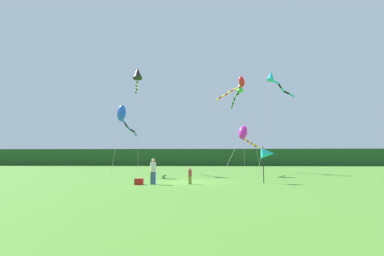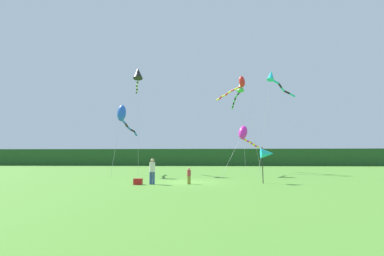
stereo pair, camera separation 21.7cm
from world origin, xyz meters
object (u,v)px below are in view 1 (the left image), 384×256
object	(u,v)px
person_adult	(153,170)
kite_magenta	(244,134)
kite_blue	(123,115)
cooler_box	(139,182)
kite_black	(137,74)
banner_flag_pole	(268,154)
person_child	(190,175)
kite_cyan	(274,80)
kite_red	(239,84)
kite_green	(239,90)

from	to	relation	value
person_adult	kite_magenta	bearing A→B (deg)	50.84
kite_blue	kite_magenta	size ratio (longest dim) A/B	1.25
cooler_box	kite_black	bearing A→B (deg)	105.54
banner_flag_pole	cooler_box	bearing A→B (deg)	-171.19
person_adult	banner_flag_pole	distance (m)	8.18
person_child	kite_blue	world-z (taller)	kite_blue
kite_cyan	kite_red	distance (m)	6.76
person_adult	cooler_box	size ratio (longest dim) A/B	3.07
kite_black	person_adult	bearing A→B (deg)	-70.21
person_child	kite_black	world-z (taller)	kite_black
banner_flag_pole	kite_magenta	xyz separation A→B (m)	(-0.52, 8.06, 2.18)
kite_cyan	kite_magenta	bearing A→B (deg)	173.16
cooler_box	kite_magenta	world-z (taller)	kite_magenta
cooler_box	kite_magenta	xyz separation A→B (m)	(8.40, 9.44, 4.07)
kite_cyan	kite_red	bearing A→B (deg)	115.18
cooler_box	banner_flag_pole	bearing A→B (deg)	8.81
kite_blue	kite_black	bearing A→B (deg)	83.22
person_child	banner_flag_pole	world-z (taller)	banner_flag_pole
kite_blue	kite_green	distance (m)	16.24
person_adult	banner_flag_pole	size ratio (longest dim) A/B	0.68
cooler_box	kite_magenta	size ratio (longest dim) A/B	0.10
kite_black	kite_red	bearing A→B (deg)	13.91
banner_flag_pole	kite_red	xyz separation A→B (m)	(-0.14, 13.68, 8.94)
banner_flag_pole	kite_magenta	size ratio (longest dim) A/B	0.45
cooler_box	kite_red	size ratio (longest dim) A/B	0.05
banner_flag_pole	person_child	bearing A→B (deg)	-171.05
cooler_box	kite_cyan	bearing A→B (deg)	37.96
person_adult	kite_red	world-z (taller)	kite_red
kite_black	kite_red	distance (m)	12.51
kite_black	kite_green	distance (m)	13.36
person_child	kite_red	xyz separation A→B (m)	(5.38, 14.55, 10.40)
cooler_box	person_child	bearing A→B (deg)	8.57
person_adult	banner_flag_pole	bearing A→B (deg)	8.16
person_child	cooler_box	bearing A→B (deg)	-171.43
person_child	kite_cyan	world-z (taller)	kite_cyan
kite_cyan	kite_blue	bearing A→B (deg)	-177.20
person_child	kite_black	bearing A→B (deg)	120.31
person_child	cooler_box	world-z (taller)	person_child
person_child	kite_magenta	world-z (taller)	kite_magenta
kite_black	kite_cyan	size ratio (longest dim) A/B	1.16
kite_blue	kite_red	xyz separation A→B (m)	(12.58, 6.76, 4.98)
kite_red	kite_green	bearing A→B (deg)	84.06
cooler_box	kite_red	xyz separation A→B (m)	(8.78, 15.06, 10.83)
kite_green	kite_red	bearing A→B (deg)	-95.94
kite_cyan	kite_green	bearing A→B (deg)	107.97
person_child	banner_flag_pole	xyz separation A→B (m)	(5.52, 0.87, 1.46)
kite_blue	kite_magenta	xyz separation A→B (m)	(12.20, 1.14, -1.78)
banner_flag_pole	kite_magenta	bearing A→B (deg)	93.68
kite_black	kite_magenta	bearing A→B (deg)	-12.56
kite_cyan	kite_red	world-z (taller)	kite_red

